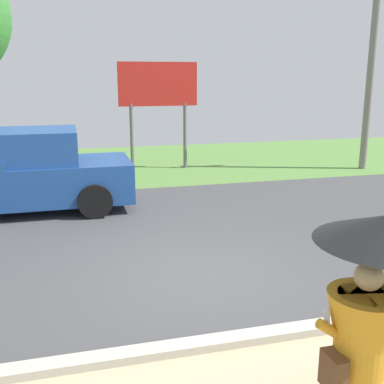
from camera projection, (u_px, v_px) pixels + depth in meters
The scene contains 5 objects.
ground_plane at pixel (164, 223), 10.20m from camera, with size 40.00×22.00×0.20m.
monk_pedestrian at pixel (370, 325), 3.65m from camera, with size 1.17×1.17×2.13m.
pickup_truck at pixel (17, 174), 10.71m from camera, with size 5.20×2.28×1.88m.
utility_pole at pixel (372, 52), 15.00m from camera, with size 1.80×0.24×7.25m.
roadside_billboard at pixel (158, 92), 15.22m from camera, with size 2.60×0.12×3.50m.
Camera 1 is at (-1.91, -6.62, 3.07)m, focal length 43.77 mm.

